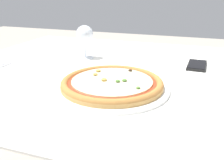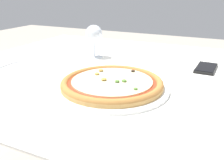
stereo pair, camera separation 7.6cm
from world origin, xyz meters
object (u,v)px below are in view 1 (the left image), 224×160
(dining_table, at_px, (96,90))
(cell_phone, at_px, (197,65))
(wine_glass_far_left, at_px, (85,35))
(pizza_plate, at_px, (112,84))

(dining_table, xyz_separation_m, cell_phone, (0.38, 0.15, 0.10))
(dining_table, xyz_separation_m, wine_glass_far_left, (-0.10, 0.12, 0.19))
(wine_glass_far_left, relative_size, cell_phone, 0.98)
(dining_table, height_order, cell_phone, cell_phone)
(wine_glass_far_left, distance_m, cell_phone, 0.48)
(cell_phone, bearing_deg, pizza_plate, -125.85)
(pizza_plate, distance_m, cell_phone, 0.41)
(dining_table, distance_m, wine_glass_far_left, 0.25)
(dining_table, bearing_deg, wine_glass_far_left, 128.78)
(wine_glass_far_left, bearing_deg, dining_table, -51.22)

